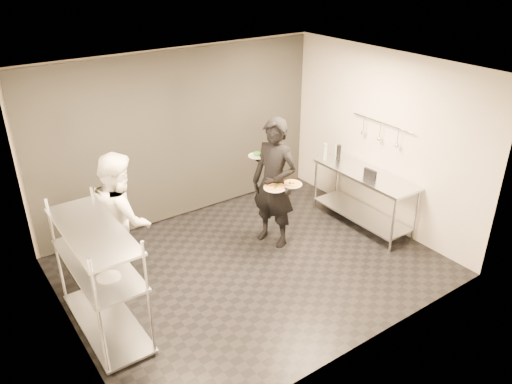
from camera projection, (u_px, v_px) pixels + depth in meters
room_shell at (207, 151)px, 7.43m from camera, size 5.00×4.00×2.80m
pass_rack at (99, 274)px, 5.73m from camera, size 0.60×1.60×1.50m
prep_counter at (364, 189)px, 8.03m from camera, size 0.60×1.80×0.92m
utensil_rail at (380, 132)px, 7.75m from camera, size 0.07×1.20×0.31m
waiter at (274, 184)px, 7.38m from camera, size 0.70×0.84×1.99m
chef at (122, 219)px, 6.55m from camera, size 0.87×1.03×1.86m
pizza_plate_near at (275, 187)px, 7.17m from camera, size 0.33×0.33×0.05m
pizza_plate_far at (292, 184)px, 7.29m from camera, size 0.29×0.29×0.05m
salad_plate at (257, 154)px, 7.40m from camera, size 0.26×0.26×0.07m
pos_monitor at (370, 174)px, 7.66m from camera, size 0.05×0.23×0.16m
bottle_green at (325, 151)px, 8.35m from camera, size 0.08×0.08×0.28m
bottle_clear at (336, 150)px, 8.50m from camera, size 0.06×0.06×0.19m
bottle_dark at (339, 152)px, 8.36m from camera, size 0.07×0.07×0.25m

